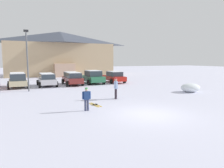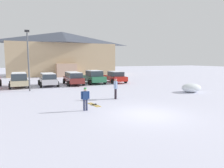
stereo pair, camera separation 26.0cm
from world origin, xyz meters
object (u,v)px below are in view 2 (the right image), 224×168
object	(u,v)px
parked_beige_suv	(19,79)
lamp_post	(28,57)
parked_green_coupe	(94,77)
pair_of_skis	(94,105)
plowed_snow_pile	(191,88)
parked_red_sedan	(115,77)
ski_lodge	(63,53)
parked_silver_wagon	(48,79)
skier_adult_in_blue_parka	(116,87)
skier_teen_in_navy_coat	(85,98)
parked_maroon_van	(73,78)

from	to	relation	value
parked_beige_suv	lamp_post	bearing A→B (deg)	-72.58
parked_green_coupe	pair_of_skis	size ratio (longest dim) A/B	2.82
plowed_snow_pile	parked_red_sedan	bearing A→B (deg)	108.47
ski_lodge	parked_beige_suv	size ratio (longest dim) A/B	4.98
parked_silver_wagon	parked_red_sedan	distance (m)	8.78
skier_adult_in_blue_parka	lamp_post	distance (m)	9.58
pair_of_skis	plowed_snow_pile	distance (m)	10.35
parked_beige_suv	parked_red_sedan	world-z (taller)	parked_beige_suv
ski_lodge	parked_green_coupe	distance (m)	17.07
skier_teen_in_navy_coat	plowed_snow_pile	xyz separation A→B (m)	(11.14, 2.98, -0.38)
skier_teen_in_navy_coat	lamp_post	xyz separation A→B (m)	(-3.10, 9.56, 2.51)
parked_silver_wagon	parked_maroon_van	world-z (taller)	parked_maroon_van
parked_green_coupe	parked_beige_suv	bearing A→B (deg)	-178.08
parked_silver_wagon	lamp_post	size ratio (longest dim) A/B	0.70
parked_silver_wagon	pair_of_skis	bearing A→B (deg)	-80.22
parked_maroon_van	skier_adult_in_blue_parka	xyz separation A→B (m)	(1.21, -10.34, 0.08)
skier_adult_in_blue_parka	lamp_post	bearing A→B (deg)	132.30
parked_maroon_van	parked_green_coupe	bearing A→B (deg)	5.30
ski_lodge	parked_red_sedan	bearing A→B (deg)	-75.07
parked_red_sedan	skier_adult_in_blue_parka	bearing A→B (deg)	-113.18
parked_beige_suv	plowed_snow_pile	size ratio (longest dim) A/B	2.17
skier_teen_in_navy_coat	parked_beige_suv	bearing A→B (deg)	107.83
ski_lodge	lamp_post	size ratio (longest dim) A/B	3.51
parked_red_sedan	pair_of_skis	distance (m)	13.82
skier_teen_in_navy_coat	pair_of_skis	size ratio (longest dim) A/B	0.93
parked_maroon_van	parked_red_sedan	distance (m)	5.76
parked_beige_suv	skier_adult_in_blue_parka	bearing A→B (deg)	-54.57
lamp_post	parked_red_sedan	bearing A→B (deg)	19.08
parked_beige_suv	parked_silver_wagon	bearing A→B (deg)	-0.27
parked_red_sedan	plowed_snow_pile	size ratio (longest dim) A/B	2.28
parked_green_coupe	plowed_snow_pile	xyz separation A→B (m)	(6.47, -10.31, -0.45)
parked_silver_wagon	skier_adult_in_blue_parka	bearing A→B (deg)	-67.63
plowed_snow_pile	parked_maroon_van	bearing A→B (deg)	132.45
parked_beige_suv	pair_of_skis	bearing A→B (deg)	-66.43
skier_teen_in_navy_coat	parked_green_coupe	bearing A→B (deg)	70.66
parked_silver_wagon	skier_teen_in_navy_coat	distance (m)	13.02
ski_lodge	parked_maroon_van	bearing A→B (deg)	-94.46
parked_silver_wagon	skier_teen_in_navy_coat	world-z (taller)	parked_silver_wagon
parked_beige_suv	skier_teen_in_navy_coat	bearing A→B (deg)	-72.17
ski_lodge	parked_green_coupe	bearing A→B (deg)	-85.16
parked_maroon_van	parked_red_sedan	world-z (taller)	parked_maroon_van
lamp_post	parked_maroon_van	bearing A→B (deg)	34.58
parked_maroon_van	parked_green_coupe	distance (m)	2.74
skier_teen_in_navy_coat	skier_adult_in_blue_parka	bearing A→B (deg)	40.49
parked_beige_suv	parked_green_coupe	size ratio (longest dim) A/B	0.98
ski_lodge	parked_silver_wagon	xyz separation A→B (m)	(-4.34, -16.96, -3.56)
parked_silver_wagon	skier_teen_in_navy_coat	bearing A→B (deg)	-85.22
parked_maroon_van	skier_teen_in_navy_coat	bearing A→B (deg)	-98.45
parked_red_sedan	plowed_snow_pile	distance (m)	10.88
ski_lodge	parked_silver_wagon	world-z (taller)	ski_lodge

